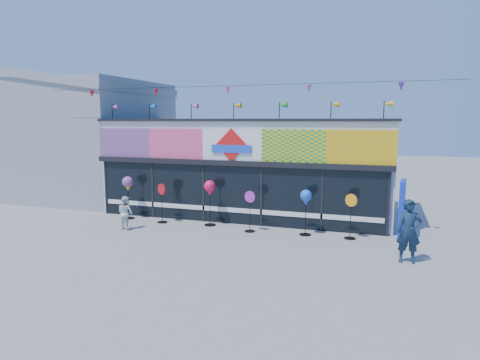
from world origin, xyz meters
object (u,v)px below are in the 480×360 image
at_px(blue_sign, 402,209).
at_px(adult_man, 409,231).
at_px(child, 125,213).
at_px(spinner_1, 162,202).
at_px(spinner_5, 351,215).
at_px(spinner_0, 128,185).
at_px(spinner_2, 210,189).
at_px(spinner_3, 250,210).
at_px(spinner_4, 306,199).

xyz_separation_m(blue_sign, adult_man, (0.11, -2.66, -0.10)).
distance_m(blue_sign, adult_man, 2.66).
height_order(adult_man, child, adult_man).
relative_size(blue_sign, child, 1.62).
height_order(spinner_1, child, spinner_1).
bearing_deg(adult_man, spinner_5, 124.49).
relative_size(spinner_5, adult_man, 0.86).
bearing_deg(child, adult_man, -168.81).
distance_m(spinner_0, spinner_2, 3.62).
xyz_separation_m(spinner_1, child, (-0.79, -1.34, -0.20)).
relative_size(spinner_2, adult_man, 0.96).
height_order(spinner_1, adult_man, adult_man).
height_order(spinner_2, spinner_3, spinner_2).
distance_m(spinner_4, child, 6.68).
distance_m(blue_sign, spinner_1, 8.94).
distance_m(spinner_2, adult_man, 7.39).
distance_m(spinner_1, spinner_4, 5.75).
height_order(blue_sign, spinner_1, blue_sign).
height_order(spinner_3, child, spinner_3).
distance_m(spinner_4, adult_man, 3.87).
bearing_deg(blue_sign, child, -163.00).
height_order(spinner_1, spinner_2, spinner_2).
xyz_separation_m(adult_man, child, (-9.81, 0.67, -0.29)).
height_order(blue_sign, spinner_3, blue_sign).
distance_m(spinner_1, child, 1.57).
height_order(spinner_2, spinner_4, spinner_2).
relative_size(spinner_5, child, 1.25).
distance_m(spinner_3, adult_man, 5.60).
distance_m(blue_sign, spinner_0, 10.57).
height_order(spinner_4, spinner_5, spinner_4).
xyz_separation_m(spinner_0, spinner_2, (3.62, 0.02, -0.00)).
height_order(spinner_1, spinner_5, spinner_1).
bearing_deg(spinner_5, blue_sign, 21.63).
distance_m(blue_sign, child, 9.91).
bearing_deg(adult_man, blue_sign, 85.64).
relative_size(adult_man, child, 1.46).
height_order(spinner_3, spinner_5, spinner_5).
xyz_separation_m(spinner_2, spinner_5, (5.29, -0.20, -0.58)).
xyz_separation_m(spinner_3, spinner_4, (2.01, 0.18, 0.51)).
bearing_deg(spinner_2, spinner_0, -179.69).
height_order(spinner_2, spinner_5, spinner_2).
height_order(spinner_1, spinner_3, spinner_1).
relative_size(spinner_0, adult_man, 0.96).
xyz_separation_m(spinner_4, child, (-6.51, -1.30, -0.68)).
distance_m(blue_sign, spinner_5, 1.78).
distance_m(spinner_2, spinner_3, 1.89).
distance_m(spinner_0, spinner_3, 5.41).
bearing_deg(spinner_4, spinner_2, 176.58).
xyz_separation_m(spinner_2, spinner_3, (1.74, -0.40, -0.61)).
bearing_deg(spinner_0, child, -60.57).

